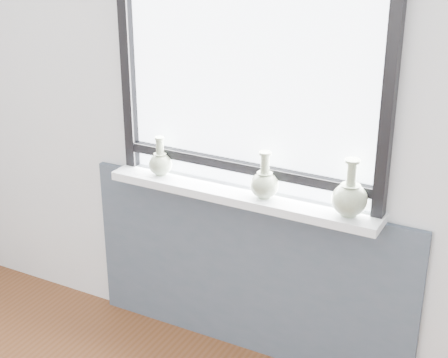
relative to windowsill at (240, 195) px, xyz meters
The scene contains 7 objects.
back_wall 0.43m from the windowsill, 90.00° to the left, with size 3.60×0.02×2.60m, color silver.
apron_panel 0.46m from the windowsill, 90.00° to the left, with size 1.70×0.03×0.86m, color #444D5D.
windowsill is the anchor object (origin of this frame).
window 0.56m from the windowsill, 90.00° to the left, with size 1.30×0.06×1.05m.
vase_a 0.44m from the windowsill, behind, with size 0.11×0.11×0.19m.
vase_b 0.15m from the windowsill, ahead, with size 0.13×0.13×0.22m.
vase_c 0.52m from the windowsill, ahead, with size 0.15×0.15×0.25m.
Camera 1 is at (1.28, -0.85, 2.16)m, focal length 55.00 mm.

